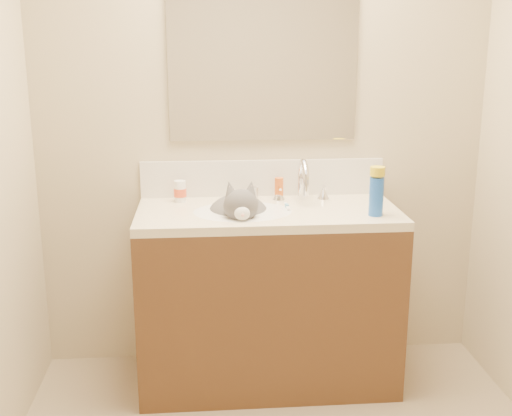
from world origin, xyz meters
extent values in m
cube|color=tan|center=(0.00, 1.25, 1.25)|extent=(2.20, 0.04, 2.50)
cube|color=tan|center=(0.00, -1.25, 1.25)|extent=(2.20, 0.04, 2.50)
cube|color=#4E311B|center=(0.00, 0.97, 0.41)|extent=(1.20, 0.55, 0.82)
cube|color=beige|center=(0.00, 0.97, 0.84)|extent=(1.20, 0.55, 0.04)
ellipsoid|color=white|center=(-0.12, 0.94, 0.79)|extent=(0.45, 0.36, 0.14)
cylinder|color=silver|center=(0.18, 1.16, 0.92)|extent=(0.04, 0.04, 0.11)
torus|color=silver|center=(0.18, 1.09, 0.97)|extent=(0.03, 0.20, 0.20)
cylinder|color=silver|center=(0.18, 1.01, 0.94)|extent=(0.03, 0.03, 0.06)
cone|color=silver|center=(0.07, 1.16, 0.89)|extent=(0.06, 0.06, 0.06)
cone|color=silver|center=(0.29, 1.16, 0.89)|extent=(0.06, 0.06, 0.06)
ellipsoid|color=#4B484A|center=(-0.14, 1.00, 0.81)|extent=(0.30, 0.34, 0.22)
ellipsoid|color=#4B484A|center=(-0.13, 0.85, 0.91)|extent=(0.16, 0.14, 0.15)
ellipsoid|color=#4B484A|center=(-0.13, 0.92, 0.87)|extent=(0.11, 0.11, 0.14)
cone|color=#4B484A|center=(-0.18, 0.87, 0.98)|extent=(0.07, 0.08, 0.09)
cone|color=#4B484A|center=(-0.09, 0.87, 0.98)|extent=(0.07, 0.08, 0.09)
ellipsoid|color=silver|center=(-0.13, 0.79, 0.89)|extent=(0.07, 0.06, 0.06)
ellipsoid|color=silver|center=(-0.13, 0.89, 0.82)|extent=(0.11, 0.07, 0.13)
sphere|color=#F0AA9B|center=(-0.13, 0.77, 0.89)|extent=(0.02, 0.02, 0.02)
cylinder|color=#4B484A|center=(0.00, 0.99, 0.75)|extent=(0.10, 0.23, 0.04)
cube|color=silver|center=(0.00, 1.24, 0.95)|extent=(1.20, 0.02, 0.18)
cube|color=white|center=(0.00, 1.24, 1.54)|extent=(0.90, 0.02, 0.80)
cylinder|color=white|center=(-0.41, 1.15, 0.91)|extent=(0.07, 0.07, 0.10)
cylinder|color=#E04B25|center=(-0.41, 1.15, 0.90)|extent=(0.08, 0.08, 0.04)
cylinder|color=#B7B7BC|center=(-0.05, 1.17, 0.89)|extent=(0.06, 0.06, 0.06)
cylinder|color=#C85517|center=(0.07, 1.16, 0.91)|extent=(0.06, 0.06, 0.11)
cube|color=white|center=(0.09, 1.00, 0.86)|extent=(0.02, 0.13, 0.01)
cube|color=#5E9FC8|center=(0.09, 1.00, 0.87)|extent=(0.02, 0.03, 0.02)
cylinder|color=blue|center=(0.46, 0.83, 0.95)|extent=(0.08, 0.08, 0.17)
cylinder|color=gold|center=(0.46, 0.83, 1.06)|extent=(0.08, 0.08, 0.04)
camera|label=1|loc=(-0.29, -1.85, 1.62)|focal=45.00mm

